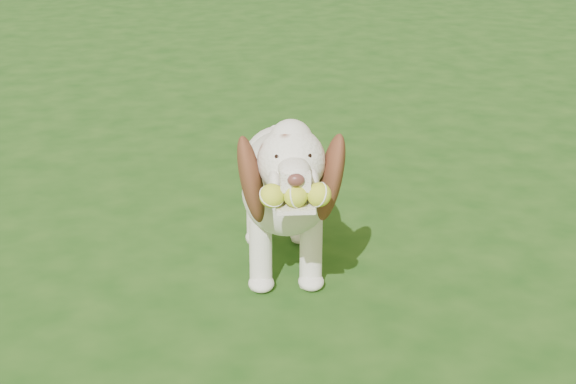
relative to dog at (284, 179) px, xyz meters
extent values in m
plane|color=#174012|center=(0.17, 0.48, -0.36)|extent=(80.00, 80.00, 0.00)
ellipsoid|color=white|center=(0.02, 0.09, -0.03)|extent=(0.40, 0.62, 0.31)
ellipsoid|color=white|center=(-0.02, -0.12, 0.00)|extent=(0.35, 0.35, 0.30)
ellipsoid|color=white|center=(0.06, 0.29, -0.04)|extent=(0.32, 0.32, 0.27)
cylinder|color=white|center=(-0.05, -0.23, 0.08)|extent=(0.20, 0.26, 0.23)
sphere|color=white|center=(-0.07, -0.34, 0.19)|extent=(0.25, 0.25, 0.21)
sphere|color=white|center=(-0.06, -0.33, 0.25)|extent=(0.16, 0.16, 0.14)
cube|color=white|center=(-0.09, -0.46, 0.19)|extent=(0.11, 0.14, 0.06)
ellipsoid|color=#592D28|center=(-0.10, -0.52, 0.20)|extent=(0.06, 0.04, 0.04)
cube|color=white|center=(-0.09, -0.47, 0.11)|extent=(0.14, 0.15, 0.01)
ellipsoid|color=brown|center=(-0.19, -0.31, 0.13)|extent=(0.15, 0.20, 0.32)
ellipsoid|color=brown|center=(0.05, -0.36, 0.13)|extent=(0.14, 0.21, 0.32)
cylinder|color=white|center=(0.08, 0.41, -0.01)|extent=(0.08, 0.15, 0.12)
cylinder|color=white|center=(-0.11, -0.09, -0.23)|extent=(0.09, 0.09, 0.26)
cylinder|color=white|center=(0.06, -0.12, -0.23)|extent=(0.09, 0.09, 0.26)
cylinder|color=white|center=(-0.03, 0.29, -0.23)|extent=(0.09, 0.09, 0.26)
cylinder|color=white|center=(0.14, 0.26, -0.23)|extent=(0.09, 0.09, 0.26)
sphere|color=yellow|center=(-0.17, -0.49, 0.15)|extent=(0.08, 0.08, 0.07)
sphere|color=yellow|center=(-0.10, -0.51, 0.15)|extent=(0.08, 0.08, 0.07)
sphere|color=yellow|center=(-0.03, -0.52, 0.15)|extent=(0.08, 0.08, 0.07)
camera|label=1|loc=(-0.73, -2.76, 1.10)|focal=55.00mm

